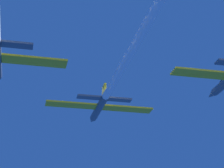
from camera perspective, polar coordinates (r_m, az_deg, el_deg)
jet_lead at (r=50.47m, az=0.93°, el=1.51°), size 14.83×44.67×2.46m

